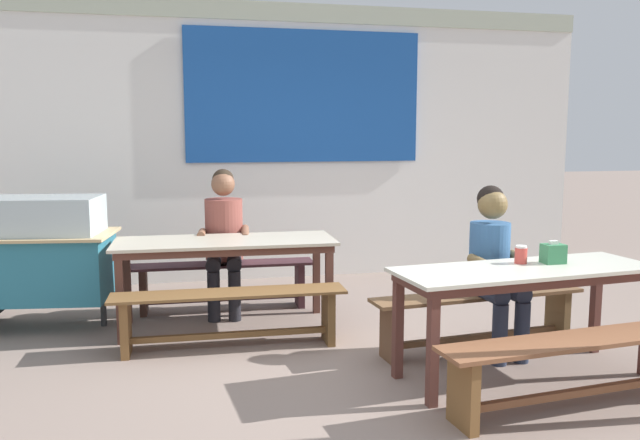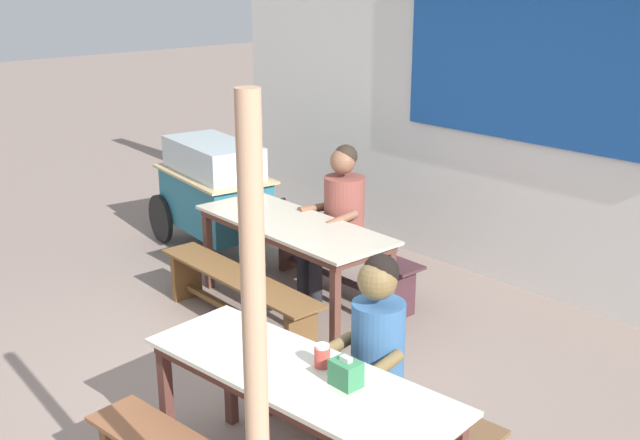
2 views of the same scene
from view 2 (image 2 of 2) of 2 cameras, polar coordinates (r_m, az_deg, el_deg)
ground_plane at (r=5.33m, az=-5.83°, el=-12.51°), size 40.00×40.00×0.00m
backdrop_wall at (r=6.86m, az=14.14°, el=8.22°), size 7.06×0.23×3.03m
dining_table_far at (r=6.26m, az=-2.03°, el=-0.84°), size 1.84×0.73×0.75m
dining_table_near at (r=4.05m, az=-1.54°, el=-12.10°), size 1.83×0.78×0.75m
bench_far_back at (r=6.73m, az=1.66°, el=-2.91°), size 1.68×0.33×0.44m
bench_far_front at (r=6.10m, az=-6.03°, el=-5.36°), size 1.78×0.36×0.44m
bench_near_back at (r=4.60m, az=3.34°, el=-13.52°), size 1.71×0.44×0.44m
food_cart at (r=7.68m, az=-7.84°, el=2.36°), size 1.70×0.92×1.11m
person_center_facing at (r=6.54m, az=1.35°, el=0.59°), size 0.48×0.60×1.31m
person_right_near_table at (r=4.31m, az=3.69°, el=-9.49°), size 0.43×0.53×1.25m
tissue_box at (r=3.87m, az=1.91°, el=-11.16°), size 0.15×0.11×0.16m
condiment_jar at (r=4.03m, az=0.16°, el=-9.94°), size 0.08×0.08×0.12m
wooden_support_post at (r=2.91m, az=-4.67°, el=-13.83°), size 0.09×0.09×2.35m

